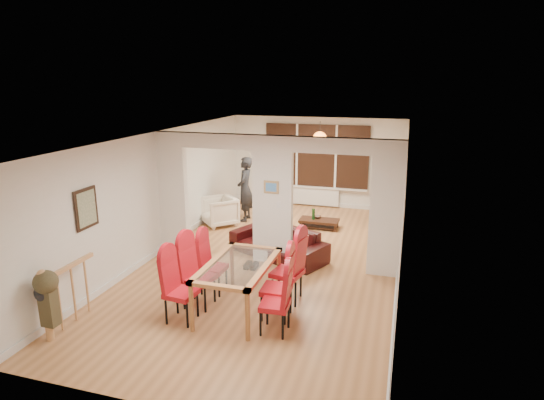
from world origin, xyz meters
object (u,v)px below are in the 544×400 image
at_px(dining_table, 239,287).
at_px(dining_chair_lb, 199,274).
at_px(dining_chair_lc, 213,264).
at_px(sofa, 278,242).
at_px(dining_chair_ra, 275,300).
at_px(dining_chair_rb, 276,284).
at_px(bowl, 317,217).
at_px(coffee_table, 319,224).
at_px(bottle, 313,214).
at_px(television, 377,211).
at_px(armchair, 219,211).
at_px(dining_chair_la, 181,288).
at_px(person, 245,189).
at_px(dining_chair_rc, 287,268).

height_order(dining_table, dining_chair_lb, dining_chair_lb).
distance_m(dining_chair_lc, sofa, 2.02).
distance_m(dining_chair_ra, dining_chair_rb, 0.43).
height_order(dining_table, bowl, dining_table).
distance_m(coffee_table, bottle, 0.30).
relative_size(dining_chair_lc, television, 1.00).
xyz_separation_m(dining_table, sofa, (-0.02, 2.39, -0.10)).
xyz_separation_m(dining_chair_lb, dining_chair_rb, (1.32, -0.00, -0.01)).
height_order(dining_table, armchair, dining_table).
distance_m(dining_chair_rb, sofa, 2.56).
bearing_deg(dining_chair_la, bottle, 84.57).
relative_size(dining_chair_ra, person, 0.61).
bearing_deg(armchair, person, 94.00).
bearing_deg(dining_chair_la, sofa, 82.79).
height_order(person, coffee_table, person).
xyz_separation_m(dining_chair_la, person, (-0.82, 5.18, 0.31)).
relative_size(dining_table, dining_chair_rb, 1.54).
relative_size(dining_chair_lb, sofa, 0.53).
distance_m(dining_table, dining_chair_ra, 0.89).
xyz_separation_m(dining_chair_la, dining_chair_lb, (0.05, 0.52, 0.02)).
bearing_deg(dining_table, bottle, 86.04).
bearing_deg(dining_chair_rc, dining_chair_lc, -166.69).
bearing_deg(dining_chair_rb, television, 76.28).
bearing_deg(dining_chair_lb, dining_chair_lc, 98.39).
height_order(armchair, coffee_table, armchair).
relative_size(dining_chair_la, coffee_table, 1.12).
height_order(person, bowl, person).
distance_m(dining_chair_lb, sofa, 2.55).
bearing_deg(dining_table, television, 71.65).
distance_m(dining_chair_lc, dining_chair_rc, 1.32).
distance_m(television, coffee_table, 1.66).
bearing_deg(sofa, coffee_table, 102.24).
bearing_deg(dining_table, sofa, 90.50).
distance_m(dining_chair_ra, bottle, 4.98).
relative_size(dining_chair_rb, coffee_table, 1.16).
bearing_deg(coffee_table, dining_chair_lc, -105.28).
xyz_separation_m(sofa, bottle, (0.33, 2.09, 0.06)).
distance_m(person, television, 3.50).
bearing_deg(bottle, dining_chair_ra, -85.00).
bearing_deg(dining_chair_ra, sofa, 101.04).
xyz_separation_m(dining_chair_la, coffee_table, (1.18, 5.09, -0.43)).
xyz_separation_m(dining_table, armchair, (-2.05, 4.04, -0.04)).
distance_m(dining_chair_rc, sofa, 2.00).
distance_m(dining_chair_lb, dining_chair_ra, 1.48).
height_order(dining_chair_la, person, person).
relative_size(dining_chair_la, bottle, 3.67).
xyz_separation_m(dining_chair_la, sofa, (0.71, 2.97, -0.23)).
height_order(dining_table, dining_chair_rc, dining_chair_rc).
height_order(sofa, bowl, sofa).
bearing_deg(dining_table, dining_chair_lc, 143.54).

